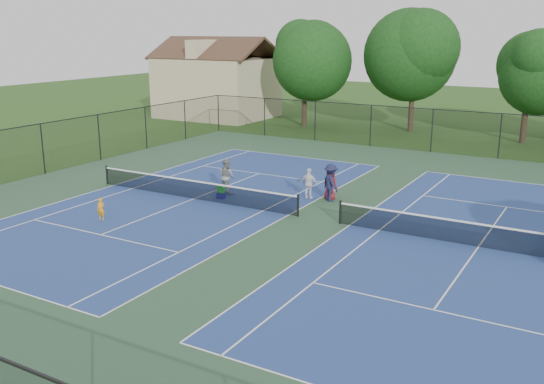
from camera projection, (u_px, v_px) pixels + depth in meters
The scene contains 16 objects.
ground at pixel (318, 220), 27.28m from camera, with size 140.00×140.00×0.00m, color #234716.
court_pad at pixel (318, 220), 27.28m from camera, with size 36.00×36.00×0.01m, color #284831.
tennis_court_left at pixel (194, 197), 30.63m from camera, with size 12.00×23.83×1.07m.
tennis_court_right at pixel (479, 245), 23.88m from camera, with size 12.00×23.83×1.07m.
perimeter_fence at pixel (319, 186), 26.86m from camera, with size 36.08×36.08×3.02m.
tree_back_a at pixel (305, 56), 52.04m from camera, with size 6.80×6.80×9.15m.
tree_back_b at pixel (415, 51), 49.23m from camera, with size 7.60×7.60×10.03m.
tree_back_c at pixel (530, 69), 44.34m from camera, with size 6.00×6.00×8.40m.
clapboard_house at pixel (217, 85), 58.47m from camera, with size 10.80×8.10×7.65m.
child_player at pixel (101, 209), 27.24m from camera, with size 0.37×0.24×1.01m, color orange.
instructor at pixel (227, 176), 31.43m from camera, with size 0.90×0.70×1.86m, color gray.
bystander_a at pixel (309, 184), 30.53m from camera, with size 0.92×0.38×1.57m, color white.
bystander_b at pixel (331, 183), 30.05m from camera, with size 1.23×0.70×1.90m, color #1B1D3C.
bystander_c at pixel (330, 184), 30.41m from camera, with size 0.78×0.51×1.60m, color maroon.
ball_crate at pixel (221, 195), 30.72m from camera, with size 0.39×0.32×0.32m, color navy.
ball_hopper at pixel (221, 189), 30.63m from camera, with size 0.34×0.28×0.38m, color green.
Camera 1 is at (11.18, -23.57, 8.34)m, focal length 40.00 mm.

